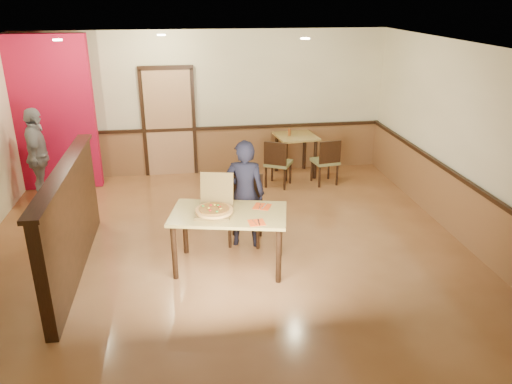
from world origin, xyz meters
TOP-DOWN VIEW (x-y plane):
  - floor at (0.00, 0.00)m, footprint 7.00×7.00m
  - ceiling at (0.00, 0.00)m, footprint 7.00×7.00m
  - wall_back at (0.00, 3.50)m, footprint 7.00×0.00m
  - wall_right at (3.50, 0.00)m, footprint 0.00×7.00m
  - wainscot_back at (0.00, 3.47)m, footprint 7.00×0.04m
  - chair_rail_back at (0.00, 3.45)m, footprint 7.00×0.06m
  - wainscot_right at (3.47, 0.00)m, footprint 0.04×7.00m
  - chair_rail_right at (3.45, 0.00)m, footprint 0.06×7.00m
  - back_door at (-0.80, 3.46)m, footprint 0.90×0.06m
  - booth_partition at (-2.00, -0.20)m, footprint 0.20×3.10m
  - red_accent_panel at (-2.90, 3.00)m, footprint 1.60×0.20m
  - spot_a at (-2.30, 1.80)m, footprint 0.14×0.14m
  - spot_b at (-0.80, 2.50)m, footprint 0.14×0.14m
  - spot_c at (1.40, 1.50)m, footprint 0.14×0.14m
  - main_table at (0.01, -0.39)m, footprint 1.63×1.14m
  - diner_chair at (0.33, 0.37)m, footprint 0.59×0.59m
  - side_chair_left at (1.18, 2.44)m, footprint 0.61×0.61m
  - side_chair_right at (2.12, 2.43)m, footprint 0.51×0.51m
  - side_table at (1.66, 3.05)m, footprint 0.85×0.85m
  - diner at (0.29, 0.22)m, footprint 0.65×0.50m
  - passerby at (-3.00, 2.31)m, footprint 0.55×1.03m
  - pizza_box at (-0.17, -0.36)m, footprint 0.54×0.60m
  - pizza at (-0.18, -0.40)m, footprint 0.60×0.60m
  - napkin_near at (0.32, -0.75)m, footprint 0.21×0.21m
  - napkin_far at (0.46, -0.27)m, footprint 0.28×0.28m
  - condiment at (1.53, 3.06)m, footprint 0.05×0.05m

SIDE VIEW (x-z plane):
  - floor at x=0.00m, z-range 0.00..0.00m
  - wainscot_back at x=0.00m, z-range 0.00..0.90m
  - wainscot_right at x=3.47m, z-range 0.00..0.90m
  - side_chair_right at x=2.12m, z-range 0.04..0.93m
  - side_chair_left at x=1.18m, z-range 0.04..0.95m
  - diner_chair at x=0.33m, z-range 0.05..1.04m
  - side_table at x=1.66m, z-range 0.23..1.05m
  - main_table at x=0.01m, z-range 0.29..1.08m
  - booth_partition at x=-2.00m, z-range 0.01..1.46m
  - diner at x=0.29m, z-range 0.00..1.58m
  - napkin_near at x=0.32m, z-range 0.79..0.80m
  - napkin_far at x=0.46m, z-range 0.79..0.80m
  - passerby at x=-3.00m, z-range 0.00..1.67m
  - pizza at x=-0.18m, z-range 0.83..0.86m
  - pizza_box at x=-0.17m, z-range 0.62..1.08m
  - condiment at x=1.53m, z-range 0.82..0.95m
  - chair_rail_back at x=0.00m, z-range 0.89..0.95m
  - chair_rail_right at x=3.45m, z-range 0.89..0.95m
  - back_door at x=-0.80m, z-range 0.00..2.10m
  - red_accent_panel at x=-2.90m, z-range 0.01..2.79m
  - wall_back at x=0.00m, z-range -2.10..4.90m
  - wall_right at x=3.50m, z-range -2.10..4.90m
  - spot_a at x=-2.30m, z-range 2.77..2.79m
  - spot_b at x=-0.80m, z-range 2.77..2.79m
  - spot_c at x=1.40m, z-range 2.77..2.79m
  - ceiling at x=0.00m, z-range 2.80..2.80m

